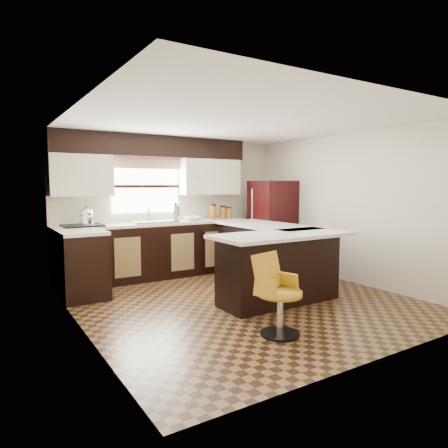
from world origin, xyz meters
TOP-DOWN VIEW (x-y plane):
  - floor at (0.00, 0.00)m, footprint 4.40×4.40m
  - ceiling at (0.00, 0.00)m, footprint 4.40×4.40m
  - wall_back at (0.00, 2.20)m, footprint 4.40×0.00m
  - wall_front at (0.00, -2.20)m, footprint 4.40×0.00m
  - wall_left at (-2.10, 0.00)m, footprint 0.00×4.40m
  - wall_right at (2.10, 0.00)m, footprint 0.00×4.40m
  - base_cab_back at (-0.45, 1.90)m, footprint 3.30×0.60m
  - base_cab_left at (-1.80, 1.25)m, footprint 0.60×0.70m
  - counter_back at (-0.45, 1.90)m, footprint 3.30×0.60m
  - counter_left at (-1.80, 1.25)m, footprint 0.60×0.70m
  - soffit at (-0.40, 2.03)m, footprint 3.40×0.35m
  - upper_cab_left at (-1.62, 2.03)m, footprint 0.94×0.35m
  - upper_cab_right at (0.68, 2.03)m, footprint 1.14×0.35m
  - window_pane at (-0.50, 2.18)m, footprint 1.20×0.02m
  - valance at (-0.50, 2.14)m, footprint 1.30×0.06m
  - sink at (-0.50, 1.88)m, footprint 0.75×0.45m
  - dishwasher at (0.55, 1.61)m, footprint 0.58×0.03m
  - cooktop at (-1.65, 1.88)m, footprint 0.58×0.50m
  - peninsula_long at (0.90, 0.62)m, footprint 0.60×1.95m
  - peninsula_return at (0.38, -0.35)m, footprint 1.65×0.60m
  - counter_pen_long at (0.95, 0.62)m, footprint 0.84×1.95m
  - counter_pen_return at (0.35, -0.44)m, footprint 1.89×0.84m
  - refrigerator at (1.73, 1.47)m, footprint 0.71×0.68m
  - bar_chair at (-0.38, -1.27)m, footprint 0.56×0.56m
  - kettle at (-1.59, 1.88)m, footprint 0.21×0.21m
  - percolator at (-0.07, 1.90)m, footprint 0.13×0.13m
  - mixing_bowl at (0.23, 1.90)m, footprint 0.32×0.32m
  - canister_large at (0.69, 1.92)m, footprint 0.12×0.12m
  - canister_med at (0.90, 1.92)m, footprint 0.12×0.12m
  - canister_small at (1.02, 1.92)m, footprint 0.13×0.13m

SIDE VIEW (x-z plane):
  - floor at x=0.00m, z-range 0.00..0.00m
  - bar_chair at x=-0.38m, z-range 0.00..0.86m
  - dishwasher at x=0.55m, z-range 0.04..0.82m
  - base_cab_back at x=-0.45m, z-range 0.00..0.90m
  - base_cab_left at x=-1.80m, z-range 0.00..0.90m
  - peninsula_long at x=0.90m, z-range 0.00..0.90m
  - peninsula_return at x=0.38m, z-range 0.00..0.90m
  - refrigerator at x=1.73m, z-range 0.00..1.65m
  - counter_back at x=-0.45m, z-range 0.90..0.94m
  - counter_left at x=-1.80m, z-range 0.90..0.94m
  - counter_pen_long at x=0.95m, z-range 0.90..0.94m
  - counter_pen_return at x=0.35m, z-range 0.90..0.94m
  - cooktop at x=-1.65m, z-range 0.94..0.97m
  - sink at x=-0.50m, z-range 0.95..0.98m
  - mixing_bowl at x=0.23m, z-range 0.95..1.02m
  - canister_small at x=1.02m, z-range 0.95..1.13m
  - canister_med at x=0.90m, z-range 0.95..1.16m
  - canister_large at x=0.69m, z-range 0.95..1.20m
  - percolator at x=-0.07m, z-range 0.95..1.23m
  - kettle at x=-1.59m, z-range 0.97..1.25m
  - wall_back at x=0.00m, z-range -1.00..3.40m
  - wall_front at x=0.00m, z-range -1.00..3.40m
  - wall_left at x=-2.10m, z-range -1.00..3.40m
  - wall_right at x=2.10m, z-range -1.00..3.40m
  - window_pane at x=-0.50m, z-range 1.10..2.00m
  - upper_cab_left at x=-1.62m, z-range 1.40..2.04m
  - upper_cab_right at x=0.68m, z-range 1.40..2.04m
  - valance at x=-0.50m, z-range 1.85..2.03m
  - soffit at x=-0.40m, z-range 2.04..2.40m
  - ceiling at x=0.00m, z-range 2.40..2.40m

